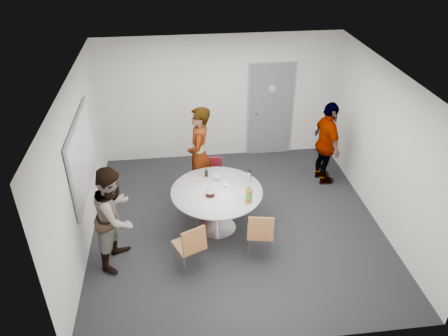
{
  "coord_description": "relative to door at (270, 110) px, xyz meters",
  "views": [
    {
      "loc": [
        -0.96,
        -6.03,
        4.92
      ],
      "look_at": [
        -0.19,
        0.25,
        1.02
      ],
      "focal_mm": 35.0,
      "sensor_mm": 36.0,
      "label": 1
    }
  ],
  "objects": [
    {
      "name": "person_main",
      "position": [
        -1.66,
        -1.58,
        -0.09
      ],
      "size": [
        0.55,
        0.74,
        1.86
      ],
      "primitive_type": "imported",
      "rotation": [
        0.0,
        0.0,
        -1.73
      ],
      "color": "#A5C6EA",
      "rests_on": "floor"
    },
    {
      "name": "person_left",
      "position": [
        -3.05,
        -3.13,
        -0.18
      ],
      "size": [
        0.86,
        0.98,
        1.69
      ],
      "primitive_type": "imported",
      "rotation": [
        0.0,
        0.0,
        1.27
      ],
      "color": "white",
      "rests_on": "floor"
    },
    {
      "name": "person_right",
      "position": [
        0.85,
        -1.32,
        -0.17
      ],
      "size": [
        0.51,
        1.04,
        1.71
      ],
      "primitive_type": "imported",
      "rotation": [
        0.0,
        0.0,
        1.66
      ],
      "color": "black",
      "rests_on": "floor"
    },
    {
      "name": "chair_far",
      "position": [
        -1.42,
        -1.54,
        -0.55
      ],
      "size": [
        0.42,
        0.45,
        0.8
      ],
      "rotation": [
        0.0,
        0.0,
        3.02
      ],
      "color": "maroon",
      "rests_on": "floor"
    },
    {
      "name": "table",
      "position": [
        -1.42,
        -2.58,
        -0.34
      ],
      "size": [
        1.53,
        1.53,
        1.11
      ],
      "color": "silver",
      "rests_on": "floor"
    },
    {
      "name": "ceiling",
      "position": [
        -1.1,
        -2.48,
        1.67
      ],
      "size": [
        5.0,
        5.0,
        0.0
      ],
      "primitive_type": "plane",
      "rotation": [
        3.14,
        0.0,
        0.0
      ],
      "color": "silver",
      "rests_on": "wall_back"
    },
    {
      "name": "chair_near_right",
      "position": [
        -0.85,
        -3.36,
        -0.5
      ],
      "size": [
        0.48,
        0.51,
        0.86
      ],
      "rotation": [
        0.0,
        0.0,
        -0.18
      ],
      "color": "brown",
      "rests_on": "floor"
    },
    {
      "name": "wall_left",
      "position": [
        -3.6,
        -2.48,
        0.32
      ],
      "size": [
        0.0,
        5.0,
        5.0
      ],
      "primitive_type": "plane",
      "rotation": [
        1.57,
        0.0,
        1.57
      ],
      "color": "silver",
      "rests_on": "floor"
    },
    {
      "name": "wall_front",
      "position": [
        -1.1,
        -4.98,
        0.32
      ],
      "size": [
        5.0,
        0.0,
        5.0
      ],
      "primitive_type": "plane",
      "rotation": [
        -1.57,
        0.0,
        0.0
      ],
      "color": "silver",
      "rests_on": "floor"
    },
    {
      "name": "floor",
      "position": [
        -1.1,
        -2.48,
        -1.03
      ],
      "size": [
        5.0,
        5.0,
        0.0
      ],
      "primitive_type": "plane",
      "color": "black",
      "rests_on": "ground"
    },
    {
      "name": "wall_right",
      "position": [
        1.4,
        -2.48,
        0.32
      ],
      "size": [
        0.0,
        5.0,
        5.0
      ],
      "primitive_type": "plane",
      "rotation": [
        1.57,
        0.0,
        -1.57
      ],
      "color": "silver",
      "rests_on": "floor"
    },
    {
      "name": "door",
      "position": [
        0.0,
        0.0,
        0.0
      ],
      "size": [
        1.02,
        0.17,
        2.12
      ],
      "color": "slate",
      "rests_on": "wall_back"
    },
    {
      "name": "chair_near_left",
      "position": [
        -1.94,
        -3.52,
        -0.51
      ],
      "size": [
        0.55,
        0.57,
        0.86
      ],
      "rotation": [
        0.0,
        0.0,
        0.43
      ],
      "color": "brown",
      "rests_on": "floor"
    },
    {
      "name": "wall_back",
      "position": [
        -1.1,
        0.02,
        0.32
      ],
      "size": [
        5.0,
        0.0,
        5.0
      ],
      "primitive_type": "plane",
      "rotation": [
        1.57,
        0.0,
        0.0
      ],
      "color": "silver",
      "rests_on": "floor"
    },
    {
      "name": "whiteboard",
      "position": [
        -3.56,
        -2.28,
        0.42
      ],
      "size": [
        0.04,
        1.9,
        1.25
      ],
      "color": "gray",
      "rests_on": "wall_left"
    }
  ]
}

